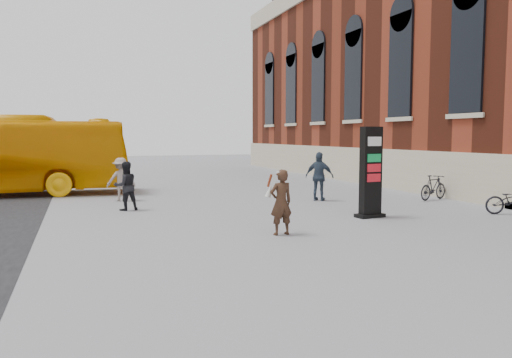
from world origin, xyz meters
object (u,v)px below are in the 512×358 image
object	(u,v)px
pedestrian_c	(319,176)
bike_7	(433,187)
woman	(281,201)
pedestrian_b	(121,179)
pedestrian_a	(126,186)
info_pylon	(371,172)

from	to	relation	value
pedestrian_c	bike_7	size ratio (longest dim) A/B	1.15
woman	bike_7	xyz separation A→B (m)	(7.95, 4.21, -0.35)
bike_7	woman	bearing A→B (deg)	99.94
pedestrian_c	pedestrian_b	bearing A→B (deg)	22.45
pedestrian_a	pedestrian_b	world-z (taller)	pedestrian_b
info_pylon	bike_7	xyz separation A→B (m)	(4.45, 2.67, -0.87)
info_pylon	woman	xyz separation A→B (m)	(-3.50, -1.54, -0.52)
woman	pedestrian_a	bearing A→B (deg)	-64.52
pedestrian_b	info_pylon	bearing A→B (deg)	134.90
pedestrian_b	bike_7	bearing A→B (deg)	160.17
woman	pedestrian_c	distance (m)	6.64
pedestrian_b	bike_7	xyz separation A→B (m)	(11.13, -3.69, -0.33)
pedestrian_c	woman	bearing A→B (deg)	96.98
woman	pedestrian_c	bearing A→B (deg)	-130.14
info_pylon	pedestrian_c	distance (m)	3.94
pedestrian_a	info_pylon	bearing A→B (deg)	136.13
woman	bike_7	bearing A→B (deg)	-157.41
info_pylon	bike_7	size ratio (longest dim) A/B	1.70
pedestrian_a	pedestrian_c	distance (m)	7.01
bike_7	pedestrian_b	bearing A→B (deg)	53.71
info_pylon	woman	distance (m)	3.86
bike_7	info_pylon	bearing A→B (deg)	103.00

